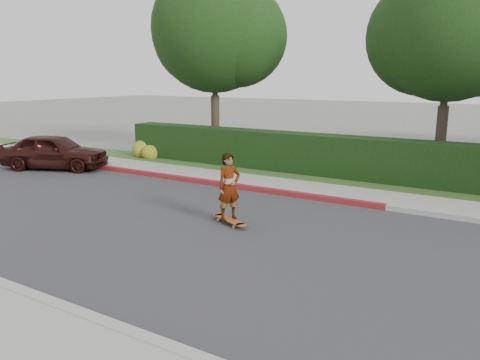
{
  "coord_description": "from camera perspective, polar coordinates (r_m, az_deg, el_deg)",
  "views": [
    {
      "loc": [
        3.9,
        -8.21,
        3.49
      ],
      "look_at": [
        -1.93,
        1.38,
        1.0
      ],
      "focal_mm": 35.0,
      "sensor_mm": 36.0,
      "label": 1
    }
  ],
  "objects": [
    {
      "name": "flowering_shrub",
      "position": [
        20.66,
        -11.53,
        3.46
      ],
      "size": [
        1.4,
        1.0,
        0.9
      ],
      "color": "#2D4C19",
      "rests_on": "ground"
    },
    {
      "name": "curb_far",
      "position": [
        13.36,
        13.26,
        -2.64
      ],
      "size": [
        60.0,
        0.2,
        0.15
      ],
      "primitive_type": "cube",
      "color": "#9E9E99",
      "rests_on": "ground"
    },
    {
      "name": "skateboard",
      "position": [
        11.31,
        -1.32,
        -4.87
      ],
      "size": [
        1.26,
        0.75,
        0.12
      ],
      "rotation": [
        0.0,
        0.0,
        -0.42
      ],
      "color": "gold",
      "rests_on": "ground"
    },
    {
      "name": "tree_left",
      "position": [
        20.47,
        -2.87,
        17.46
      ],
      "size": [
        5.99,
        5.21,
        8.0
      ],
      "color": "#33261C",
      "rests_on": "ground"
    },
    {
      "name": "ground",
      "position": [
        9.74,
        5.56,
        -8.55
      ],
      "size": [
        120.0,
        120.0,
        0.0
      ],
      "primitive_type": "plane",
      "color": "slate",
      "rests_on": "ground"
    },
    {
      "name": "planting_strip",
      "position": [
        15.7,
        16.13,
        -0.65
      ],
      "size": [
        60.0,
        1.6,
        0.1
      ],
      "primitive_type": "cube",
      "color": "#2D4C1E",
      "rests_on": "ground"
    },
    {
      "name": "curb_red_section",
      "position": [
        15.57,
        -4.46,
        -0.19
      ],
      "size": [
        12.0,
        0.21,
        0.15
      ],
      "primitive_type": "cube",
      "color": "maroon",
      "rests_on": "ground"
    },
    {
      "name": "skateboarder",
      "position": [
        11.09,
        -1.34,
        -0.81
      ],
      "size": [
        0.62,
        0.7,
        1.61
      ],
      "primitive_type": "imported",
      "rotation": [
        0.0,
        0.0,
        1.07
      ],
      "color": "white",
      "rests_on": "skateboard"
    },
    {
      "name": "tree_center",
      "position": [
        17.62,
        24.31,
        16.05
      ],
      "size": [
        5.66,
        4.84,
        7.44
      ],
      "color": "#33261C",
      "rests_on": "ground"
    },
    {
      "name": "hedge",
      "position": [
        17.11,
        7.09,
        3.19
      ],
      "size": [
        15.0,
        1.0,
        1.5
      ],
      "primitive_type": "cube",
      "color": "black",
      "rests_on": "ground"
    },
    {
      "name": "sidewalk_far",
      "position": [
        14.19,
        14.4,
        -1.88
      ],
      "size": [
        60.0,
        1.6,
        0.12
      ],
      "primitive_type": "cube",
      "color": "gray",
      "rests_on": "ground"
    },
    {
      "name": "car_maroon",
      "position": [
        19.32,
        -21.68,
        3.25
      ],
      "size": [
        4.3,
        3.01,
        1.36
      ],
      "primitive_type": "imported",
      "rotation": [
        0.0,
        0.0,
        1.96
      ],
      "color": "#331310",
      "rests_on": "ground"
    },
    {
      "name": "road",
      "position": [
        9.73,
        5.56,
        -8.52
      ],
      "size": [
        60.0,
        8.0,
        0.01
      ],
      "primitive_type": "cube",
      "color": "#2D2D30",
      "rests_on": "ground"
    },
    {
      "name": "curb_near",
      "position": [
        6.61,
        -11.02,
        -18.8
      ],
      "size": [
        60.0,
        0.2,
        0.15
      ],
      "primitive_type": "cube",
      "color": "#9E9E99",
      "rests_on": "ground"
    }
  ]
}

